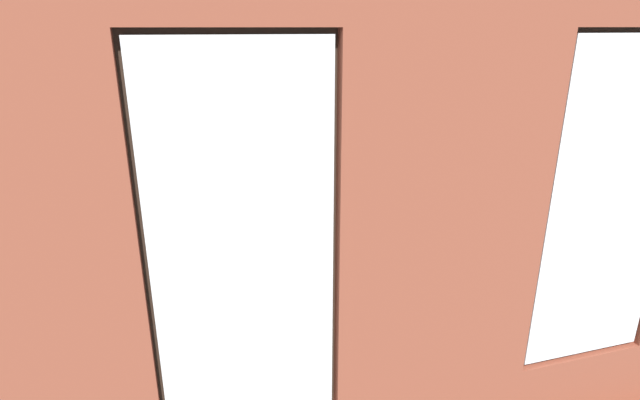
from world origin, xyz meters
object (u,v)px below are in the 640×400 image
couch_left (489,236)px  potted_plant_corner_near_left (419,175)px  media_console (78,299)px  potted_plant_near_tv (126,322)px  tv_flatscreen (67,241)px  potted_plant_between_couches (550,274)px  potted_plant_by_left_couch (411,206)px  potted_plant_mid_room_small (370,211)px  papasan_chair (223,205)px  potted_plant_beside_window_right (234,363)px  candle_jar (297,251)px  potted_plant_corner_far_left (639,280)px  couch_by_window (407,350)px  coffee_table (297,259)px  remote_silver (256,264)px  cup_ceramic (331,242)px  table_plant_small (278,242)px

couch_left → potted_plant_corner_near_left: (-0.15, -2.19, 0.15)m
media_console → potted_plant_near_tv: size_ratio=1.42×
tv_flatscreen → potted_plant_between_couches: bearing=157.2°
potted_plant_near_tv → potted_plant_by_left_couch: 4.47m
media_console → potted_plant_mid_room_small: bearing=-163.2°
potted_plant_near_tv → potted_plant_mid_room_small: 3.61m
couch_left → papasan_chair: bearing=-119.3°
potted_plant_beside_window_right → potted_plant_by_left_couch: size_ratio=2.46×
candle_jar → potted_plant_corner_far_left: potted_plant_corner_far_left is taller
potted_plant_between_couches → potted_plant_mid_room_small: 2.80m
tv_flatscreen → potted_plant_corner_near_left: size_ratio=0.82×
couch_by_window → potted_plant_mid_room_small: couch_by_window is taller
potted_plant_between_couches → papasan_chair: bearing=-55.4°
couch_by_window → potted_plant_corner_far_left: size_ratio=1.47×
potted_plant_beside_window_right → potted_plant_corner_near_left: (-3.51, -4.10, -0.10)m
potted_plant_corner_near_left → candle_jar: bearing=40.5°
coffee_table → remote_silver: bearing=14.1°
candle_jar → couch_by_window: bearing=104.4°
cup_ceramic → table_plant_small: bearing=3.6°
papasan_chair → potted_plant_beside_window_right: potted_plant_beside_window_right is taller
potted_plant_between_couches → potted_plant_mid_room_small: bearing=-79.1°
potted_plant_beside_window_right → remote_silver: bearing=-104.1°
potted_plant_near_tv → potted_plant_corner_near_left: bearing=-141.9°
cup_ceramic → potted_plant_between_couches: 2.33m
candle_jar → potted_plant_beside_window_right: 2.10m
couch_left → cup_ceramic: (2.01, -0.11, 0.13)m
candle_jar → table_plant_small: 0.23m
papasan_chair → couch_by_window: bearing=107.0°
tv_flatscreen → candle_jar: bearing=-178.7°
potted_plant_between_couches → potted_plant_by_left_couch: size_ratio=3.10×
coffee_table → papasan_chair: 1.85m
couch_left → tv_flatscreen: bearing=-89.1°
media_console → potted_plant_corner_near_left: size_ratio=1.11×
table_plant_small → candle_jar: bearing=153.3°
coffee_table → potted_plant_by_left_couch: (-2.04, -1.36, -0.07)m
couch_left → potted_plant_between_couches: potted_plant_between_couches is taller
tv_flatscreen → potted_plant_between_couches: potted_plant_between_couches is taller
table_plant_small → potted_plant_corner_far_left: 3.43m
candle_jar → potted_plant_by_left_couch: candle_jar is taller
candle_jar → potted_plant_corner_near_left: bearing=-139.5°
potted_plant_beside_window_right → candle_jar: bearing=-115.9°
couch_by_window → potted_plant_between_couches: bearing=-177.9°
cup_ceramic → potted_plant_by_left_couch: (-1.61, -1.22, -0.16)m
potted_plant_between_couches → potted_plant_corner_far_left: (-0.82, 0.16, -0.10)m
media_console → potted_plant_mid_room_small: size_ratio=1.90×
papasan_chair → potted_plant_near_tv: potted_plant_near_tv is taller
table_plant_small → potted_plant_by_left_couch: (-2.24, -1.26, -0.25)m
cup_ceramic → potted_plant_corner_near_left: 3.00m
cup_ceramic → couch_by_window: bearing=90.8°
couch_left → couch_by_window: bearing=-47.6°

